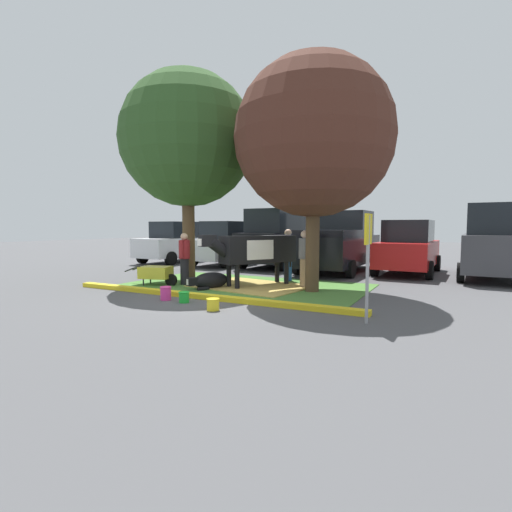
{
  "coord_description": "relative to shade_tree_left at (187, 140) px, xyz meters",
  "views": [
    {
      "loc": [
        5.58,
        -8.01,
        1.8
      ],
      "look_at": [
        0.19,
        2.27,
        0.9
      ],
      "focal_mm": 27.15,
      "sensor_mm": 36.0,
      "label": 1
    }
  ],
  "objects": [
    {
      "name": "hatchback_white",
      "position": [
        -4.71,
        5.16,
        -3.57
      ],
      "size": [
        2.15,
        4.46,
        2.02
      ],
      "color": "silver",
      "rests_on": "ground"
    },
    {
      "name": "bucket_yellow",
      "position": [
        3.2,
        -3.36,
        -4.42
      ],
      "size": [
        0.29,
        0.29,
        0.26
      ],
      "color": "yellow",
      "rests_on": "ground"
    },
    {
      "name": "pickup_truck_black",
      "position": [
        3.62,
        5.0,
        -3.44
      ],
      "size": [
        2.37,
        5.47,
        2.42
      ],
      "color": "black",
      "rests_on": "ground"
    },
    {
      "name": "person_visitor_far",
      "position": [
        3.86,
        0.4,
        -3.65
      ],
      "size": [
        0.34,
        0.49,
        1.68
      ],
      "color": "#9E7F5B",
      "rests_on": "ground"
    },
    {
      "name": "calf_lying",
      "position": [
        1.53,
        -1.04,
        -4.31
      ],
      "size": [
        0.91,
        1.31,
        0.48
      ],
      "color": "black",
      "rests_on": "ground"
    },
    {
      "name": "parking_sign",
      "position": [
        6.34,
        -2.97,
        -3.12
      ],
      "size": [
        0.06,
        0.44,
        2.02
      ],
      "color": "#99999E",
      "rests_on": "ground"
    },
    {
      "name": "person_handler",
      "position": [
        2.89,
        1.46,
        -3.63
      ],
      "size": [
        0.53,
        0.34,
        1.7
      ],
      "color": "#23478C",
      "rests_on": "ground"
    },
    {
      "name": "bucket_pink",
      "position": [
        1.53,
        -2.92,
        -4.38
      ],
      "size": [
        0.28,
        0.28,
        0.33
      ],
      "color": "#EA3893",
      "rests_on": "ground"
    },
    {
      "name": "cow_holstein",
      "position": [
        2.49,
        -0.07,
        -3.45
      ],
      "size": [
        1.93,
        2.87,
        1.56
      ],
      "color": "black",
      "rests_on": "ground"
    },
    {
      "name": "ground_plane",
      "position": [
        2.22,
        -2.14,
        -4.55
      ],
      "size": [
        80.0,
        80.0,
        0.0
      ],
      "primitive_type": "plane",
      "color": "#4C4C4F"
    },
    {
      "name": "grass_island",
      "position": [
        2.15,
        -0.12,
        -4.54
      ],
      "size": [
        7.11,
        4.21,
        0.02
      ],
      "primitive_type": "cube",
      "color": "#477A33",
      "rests_on": "ground"
    },
    {
      "name": "suv_black",
      "position": [
        0.75,
        5.46,
        -3.28
      ],
      "size": [
        2.25,
        4.67,
        2.52
      ],
      "color": "black",
      "rests_on": "ground"
    },
    {
      "name": "wheelbarrow",
      "position": [
        -0.28,
        -1.23,
        -4.17
      ],
      "size": [
        1.62,
        0.87,
        0.63
      ],
      "color": "gold",
      "rests_on": "ground"
    },
    {
      "name": "sedan_silver",
      "position": [
        -1.77,
        5.22,
        -3.57
      ],
      "size": [
        2.15,
        4.46,
        2.02
      ],
      "color": "silver",
      "rests_on": "ground"
    },
    {
      "name": "shade_tree_left",
      "position": [
        0.0,
        0.0,
        0.0
      ],
      "size": [
        4.29,
        4.29,
        6.72
      ],
      "color": "brown",
      "rests_on": "ground"
    },
    {
      "name": "bucket_green",
      "position": [
        2.12,
        -2.97,
        -4.42
      ],
      "size": [
        0.26,
        0.26,
        0.26
      ],
      "color": "green",
      "rests_on": "ground"
    },
    {
      "name": "person_visitor_near",
      "position": [
        0.43,
        -0.78,
        -3.7
      ],
      "size": [
        0.34,
        0.51,
        1.59
      ],
      "color": "black",
      "rests_on": "ground"
    },
    {
      "name": "shade_tree_right",
      "position": [
        4.29,
        -0.16,
        -0.41
      ],
      "size": [
        4.26,
        4.26,
        6.29
      ],
      "color": "#4C3823",
      "rests_on": "ground"
    },
    {
      "name": "curb_yellow",
      "position": [
        2.15,
        -2.37,
        -4.49
      ],
      "size": [
        8.31,
        0.24,
        0.12
      ],
      "primitive_type": "cube",
      "color": "yellow",
      "rests_on": "ground"
    },
    {
      "name": "suv_dark_grey",
      "position": [
        8.91,
        5.19,
        -3.28
      ],
      "size": [
        2.25,
        4.67,
        2.52
      ],
      "color": "#3D3D42",
      "rests_on": "ground"
    },
    {
      "name": "sedan_red",
      "position": [
        6.13,
        5.43,
        -3.57
      ],
      "size": [
        2.15,
        4.46,
        2.02
      ],
      "color": "red",
      "rests_on": "ground"
    },
    {
      "name": "hay_bedding",
      "position": [
        2.41,
        -0.17,
        -4.53
      ],
      "size": [
        3.54,
        2.88,
        0.04
      ],
      "primitive_type": "cube",
      "rotation": [
        0.0,
        0.0,
        -0.16
      ],
      "color": "tan",
      "rests_on": "ground"
    }
  ]
}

